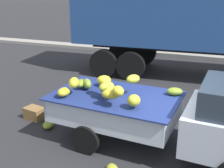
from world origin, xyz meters
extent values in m
plane|color=#28282B|center=(0.00, 0.00, 0.00)|extent=(220.00, 220.00, 0.00)
cube|color=gray|center=(0.00, 9.21, 0.08)|extent=(80.00, 0.80, 0.16)
cube|color=silver|center=(-1.28, 0.36, 0.58)|extent=(2.79, 1.85, 0.08)
cube|color=silver|center=(-1.23, 1.17, 0.84)|extent=(2.68, 0.23, 0.44)
cube|color=silver|center=(-1.33, -0.45, 0.84)|extent=(2.68, 0.23, 0.44)
cube|color=silver|center=(0.04, 0.27, 0.84)|extent=(0.16, 1.68, 0.44)
cube|color=silver|center=(-2.59, 0.45, 0.84)|extent=(0.16, 1.68, 0.44)
cube|color=#B21914|center=(-1.22, 1.20, 0.80)|extent=(2.57, 0.18, 0.07)
cube|color=navy|center=(-1.28, 0.36, 1.07)|extent=(2.92, 1.98, 0.03)
ellipsoid|color=gold|center=(-2.15, 0.05, 1.37)|extent=(0.30, 0.39, 0.23)
ellipsoid|color=olive|center=(-2.19, 0.47, 1.22)|extent=(0.30, 0.41, 0.17)
ellipsoid|color=gold|center=(-2.29, -0.16, 1.21)|extent=(0.27, 0.36, 0.19)
ellipsoid|color=gold|center=(-0.99, -0.29, 1.45)|extent=(0.35, 0.36, 0.21)
ellipsoid|color=olive|center=(-2.03, 0.47, 1.22)|extent=(0.38, 0.42, 0.23)
ellipsoid|color=gold|center=(-1.16, -0.23, 1.33)|extent=(0.42, 0.34, 0.19)
ellipsoid|color=gold|center=(-1.27, 0.04, 1.32)|extent=(0.27, 0.37, 0.20)
ellipsoid|color=yellow|center=(-1.50, 0.19, 1.46)|extent=(0.38, 0.35, 0.19)
ellipsoid|color=#A7B031|center=(-1.39, 0.12, 1.34)|extent=(0.40, 0.45, 0.22)
ellipsoid|color=gold|center=(-0.69, -0.19, 1.26)|extent=(0.28, 0.32, 0.23)
ellipsoid|color=olive|center=(-0.05, 0.83, 1.17)|extent=(0.41, 0.34, 0.17)
ellipsoid|color=gold|center=(-0.92, 0.49, 1.47)|extent=(0.37, 0.41, 0.19)
ellipsoid|color=gold|center=(-1.70, 0.77, 1.27)|extent=(0.43, 0.40, 0.20)
cylinder|color=black|center=(-1.54, 1.19, 0.32)|extent=(0.65, 0.24, 0.64)
cylinder|color=black|center=(-1.65, -0.43, 0.32)|extent=(0.65, 0.24, 0.64)
cylinder|color=black|center=(-2.38, 7.06, 0.54)|extent=(1.09, 0.35, 1.08)
cylinder|color=black|center=(-2.26, 4.66, 0.54)|extent=(1.09, 0.35, 1.08)
cylinder|color=black|center=(-3.46, 7.01, 0.54)|extent=(1.09, 0.35, 1.08)
cylinder|color=black|center=(-3.34, 4.61, 0.54)|extent=(1.09, 0.35, 1.08)
ellipsoid|color=olive|center=(-3.03, 0.23, 0.08)|extent=(0.38, 0.43, 0.16)
cube|color=olive|center=(-3.66, 0.55, 0.16)|extent=(0.58, 0.45, 0.31)
camera|label=1|loc=(0.75, -5.14, 3.39)|focal=45.35mm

